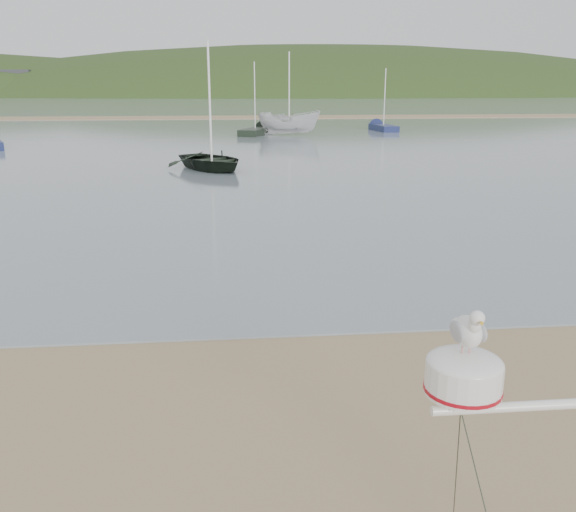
{
  "coord_description": "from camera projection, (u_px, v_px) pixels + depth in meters",
  "views": [
    {
      "loc": [
        1.18,
        -5.16,
        4.0
      ],
      "look_at": [
        1.78,
        1.0,
        2.24
      ],
      "focal_mm": 38.0,
      "sensor_mm": 36.0,
      "label": 1
    }
  ],
  "objects": [
    {
      "name": "ground",
      "position": [
        116.0,
        510.0,
        5.92
      ],
      "size": [
        560.0,
        560.0,
        0.0
      ],
      "primitive_type": "plane",
      "color": "#8F7452",
      "rests_on": "ground"
    },
    {
      "name": "water",
      "position": [
        221.0,
        102.0,
        132.28
      ],
      "size": [
        560.0,
        256.0,
        0.04
      ],
      "primitive_type": "cube",
      "color": "slate",
      "rests_on": "ground"
    },
    {
      "name": "sandbar",
      "position": [
        217.0,
        117.0,
        72.91
      ],
      "size": [
        560.0,
        7.0,
        0.07
      ],
      "primitive_type": "cube",
      "color": "#8F7452",
      "rests_on": "water"
    },
    {
      "name": "hill_ridge",
      "position": [
        272.0,
        146.0,
        238.01
      ],
      "size": [
        620.0,
        180.0,
        80.0
      ],
      "color": "#233817",
      "rests_on": "ground"
    },
    {
      "name": "far_cottages",
      "position": [
        231.0,
        83.0,
        192.74
      ],
      "size": [
        294.4,
        6.3,
        8.0
      ],
      "color": "beige",
      "rests_on": "ground"
    },
    {
      "name": "boat_dark",
      "position": [
        210.0,
        123.0,
        28.28
      ],
      "size": [
        3.13,
        2.44,
        4.38
      ],
      "primitive_type": "imported",
      "rotation": [
        0.0,
        0.0,
        0.56
      ],
      "color": "black",
      "rests_on": "water"
    },
    {
      "name": "boat_white",
      "position": [
        289.0,
        103.0,
        47.7
      ],
      "size": [
        2.37,
        2.33,
        4.98
      ],
      "primitive_type": "imported",
      "rotation": [
        0.0,
        0.0,
        1.29
      ],
      "color": "silver",
      "rests_on": "water"
    },
    {
      "name": "sailboat_dark_mid",
      "position": [
        261.0,
        130.0,
        49.99
      ],
      "size": [
        3.47,
        6.2,
        6.06
      ],
      "color": "black",
      "rests_on": "ground"
    },
    {
      "name": "sailboat_blue_far",
      "position": [
        379.0,
        127.0,
        53.98
      ],
      "size": [
        1.83,
        5.7,
        5.62
      ],
      "color": "#161F4D",
      "rests_on": "ground"
    }
  ]
}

